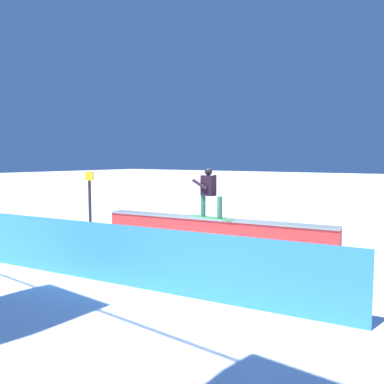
# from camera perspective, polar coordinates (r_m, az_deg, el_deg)

# --- Properties ---
(ground_plane) EXTENTS (120.00, 120.00, 0.00)m
(ground_plane) POSITION_cam_1_polar(r_m,az_deg,el_deg) (11.31, 3.03, -7.59)
(ground_plane) COLOR white
(grind_box) EXTENTS (6.92, 1.41, 0.75)m
(grind_box) POSITION_cam_1_polar(r_m,az_deg,el_deg) (11.24, 3.03, -5.90)
(grind_box) COLOR red
(grind_box) RESTS_ON ground_plane
(snowboarder) EXTENTS (1.51, 0.42, 1.44)m
(snowboarder) POSITION_cam_1_polar(r_m,az_deg,el_deg) (11.15, 2.52, 0.19)
(snowboarder) COLOR #3C914B
(snowboarder) RESTS_ON grind_box
(safety_fence) EXTENTS (9.71, 1.34, 1.17)m
(safety_fence) POSITION_cam_1_polar(r_m,az_deg,el_deg) (8.04, -12.98, -8.59)
(safety_fence) COLOR #3389E2
(safety_fence) RESTS_ON ground_plane
(trail_marker) EXTENTS (0.40, 0.10, 2.00)m
(trail_marker) POSITION_cam_1_polar(r_m,az_deg,el_deg) (13.80, -14.71, -0.98)
(trail_marker) COLOR #262628
(trail_marker) RESTS_ON ground_plane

